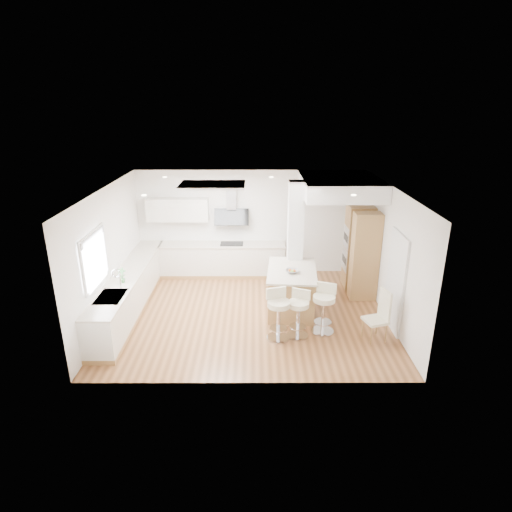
{
  "coord_description": "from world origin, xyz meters",
  "views": [
    {
      "loc": [
        0.12,
        -8.54,
        4.51
      ],
      "look_at": [
        0.14,
        0.4,
        1.22
      ],
      "focal_mm": 30.0,
      "sensor_mm": 36.0,
      "label": 1
    }
  ],
  "objects_px": {
    "peninsula": "(291,290)",
    "bar_stool_a": "(278,312)",
    "bar_stool_b": "(299,311)",
    "bar_stool_c": "(324,306)",
    "dining_chair": "(380,314)"
  },
  "relations": [
    {
      "from": "bar_stool_b",
      "to": "bar_stool_c",
      "type": "height_order",
      "value": "bar_stool_c"
    },
    {
      "from": "peninsula",
      "to": "dining_chair",
      "type": "relative_size",
      "value": 1.6
    },
    {
      "from": "peninsula",
      "to": "bar_stool_a",
      "type": "xyz_separation_m",
      "value": [
        -0.36,
        -1.24,
        0.09
      ]
    },
    {
      "from": "bar_stool_a",
      "to": "bar_stool_b",
      "type": "distance_m",
      "value": 0.42
    },
    {
      "from": "peninsula",
      "to": "bar_stool_a",
      "type": "relative_size",
      "value": 1.61
    },
    {
      "from": "bar_stool_b",
      "to": "bar_stool_c",
      "type": "bearing_deg",
      "value": 39.51
    },
    {
      "from": "peninsula",
      "to": "bar_stool_b",
      "type": "xyz_separation_m",
      "value": [
        0.05,
        -1.14,
        0.05
      ]
    },
    {
      "from": "bar_stool_c",
      "to": "dining_chair",
      "type": "relative_size",
      "value": 0.98
    },
    {
      "from": "bar_stool_c",
      "to": "dining_chair",
      "type": "height_order",
      "value": "dining_chair"
    },
    {
      "from": "peninsula",
      "to": "bar_stool_c",
      "type": "xyz_separation_m",
      "value": [
        0.58,
        -0.98,
        0.09
      ]
    },
    {
      "from": "bar_stool_c",
      "to": "bar_stool_a",
      "type": "bearing_deg",
      "value": -143.58
    },
    {
      "from": "peninsula",
      "to": "dining_chair",
      "type": "distance_m",
      "value": 2.07
    },
    {
      "from": "peninsula",
      "to": "bar_stool_b",
      "type": "relative_size",
      "value": 1.73
    },
    {
      "from": "bar_stool_a",
      "to": "bar_stool_b",
      "type": "relative_size",
      "value": 1.07
    },
    {
      "from": "bar_stool_a",
      "to": "bar_stool_c",
      "type": "relative_size",
      "value": 1.01
    }
  ]
}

